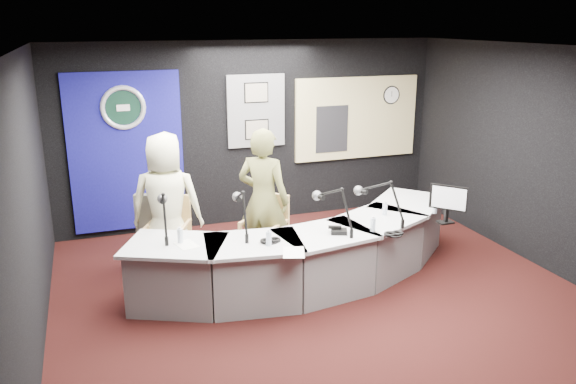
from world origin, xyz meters
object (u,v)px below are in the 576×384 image
object	(u,v)px
armchair_right	(264,234)
person_woman	(264,201)
armchair_left	(168,232)
person_man	(166,204)
broadcast_desk	(307,254)

from	to	relation	value
armchair_right	person_woman	distance (m)	0.45
armchair_left	person_man	bearing A→B (deg)	0.00
person_man	armchair_left	bearing A→B (deg)	-0.00
armchair_left	armchair_right	size ratio (longest dim) A/B	1.13
armchair_right	person_man	xyz separation A→B (m)	(-1.16, 0.31, 0.43)
broadcast_desk	armchair_left	size ratio (longest dim) A/B	4.25
person_man	person_woman	world-z (taller)	person_woman
broadcast_desk	armchair_right	xyz separation A→B (m)	(-0.36, 0.58, 0.09)
broadcast_desk	armchair_right	distance (m)	0.68
broadcast_desk	armchair_right	world-z (taller)	armchair_right
broadcast_desk	person_man	xyz separation A→B (m)	(-1.52, 0.88, 0.52)
person_man	person_woman	distance (m)	1.20
armchair_left	armchair_right	xyz separation A→B (m)	(1.16, -0.31, -0.06)
armchair_right	person_woman	bearing A→B (deg)	0.00
person_man	person_woman	xyz separation A→B (m)	(1.16, -0.31, 0.02)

